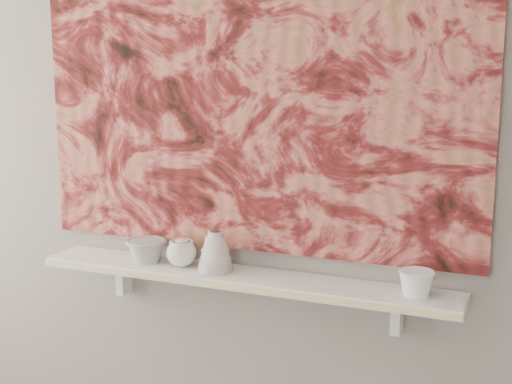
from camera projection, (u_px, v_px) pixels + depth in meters
The scene contains 11 objects.
wall_back at pixel (253, 140), 2.29m from camera, with size 3.60×3.60×0.00m, color gray.
shelf at pixel (242, 278), 2.29m from camera, with size 1.40×0.18×0.03m, color white.
shelf_stripe at pixel (230, 287), 2.21m from camera, with size 1.40×0.01×0.02m, color beige.
bracket_left at pixel (124, 277), 2.55m from camera, with size 0.03×0.06×0.12m, color white.
bracket_right at pixel (397, 314), 2.18m from camera, with size 0.03×0.06×0.12m, color white.
painting at pixel (251, 81), 2.24m from camera, with size 1.50×0.03×1.10m, color maroon.
house_motif at pixel (389, 187), 2.13m from camera, with size 0.09×0.00×0.08m, color black.
bowl_grey at pixel (146, 250), 2.41m from camera, with size 0.14×0.14×0.08m, color #9D9D9A, non-canonical shape.
cup_cream at pixel (182, 253), 2.36m from camera, with size 0.10×0.10×0.09m, color silver, non-canonical shape.
bell_vessel at pixel (215, 251), 2.31m from camera, with size 0.12×0.12×0.13m, color beige, non-canonical shape.
bowl_white at pixel (417, 283), 2.07m from camera, with size 0.11×0.11×0.08m, color silver, non-canonical shape.
Camera 1 is at (0.87, -0.51, 1.62)m, focal length 50.00 mm.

